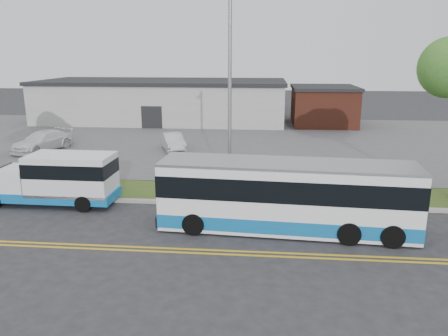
# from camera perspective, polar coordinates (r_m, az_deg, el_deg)

# --- Properties ---
(ground) EXTENTS (140.00, 140.00, 0.00)m
(ground) POSITION_cam_1_polar(r_m,az_deg,el_deg) (20.28, -8.46, -5.60)
(ground) COLOR #28282B
(ground) RESTS_ON ground
(lane_line_north) EXTENTS (70.00, 0.12, 0.01)m
(lane_line_north) POSITION_cam_1_polar(r_m,az_deg,el_deg) (16.85, -11.59, -10.06)
(lane_line_north) COLOR gold
(lane_line_north) RESTS_ON ground
(lane_line_south) EXTENTS (70.00, 0.12, 0.01)m
(lane_line_south) POSITION_cam_1_polar(r_m,az_deg,el_deg) (16.59, -11.89, -10.49)
(lane_line_south) COLOR gold
(lane_line_south) RESTS_ON ground
(curb) EXTENTS (80.00, 0.30, 0.15)m
(curb) POSITION_cam_1_polar(r_m,az_deg,el_deg) (21.26, -7.77, -4.39)
(curb) COLOR #9E9B93
(curb) RESTS_ON ground
(verge) EXTENTS (80.00, 3.30, 0.10)m
(verge) POSITION_cam_1_polar(r_m,az_deg,el_deg) (22.93, -6.77, -3.00)
(verge) COLOR #314717
(verge) RESTS_ON ground
(parking_lot) EXTENTS (80.00, 25.00, 0.10)m
(parking_lot) POSITION_cam_1_polar(r_m,az_deg,el_deg) (36.43, -2.16, 3.71)
(parking_lot) COLOR #4C4C4F
(parking_lot) RESTS_ON ground
(commercial_building) EXTENTS (25.40, 10.40, 4.35)m
(commercial_building) POSITION_cam_1_polar(r_m,az_deg,el_deg) (46.94, -7.94, 8.68)
(commercial_building) COLOR #9E9E99
(commercial_building) RESTS_ON ground
(brick_wing) EXTENTS (6.30, 7.30, 3.90)m
(brick_wing) POSITION_cam_1_polar(r_m,az_deg,el_deg) (45.10, 12.84, 7.94)
(brick_wing) COLOR brown
(brick_wing) RESTS_ON ground
(streetlight_near) EXTENTS (0.35, 1.53, 9.50)m
(streetlight_near) POSITION_cam_1_polar(r_m,az_deg,el_deg) (21.32, 0.74, 10.00)
(streetlight_near) COLOR gray
(streetlight_near) RESTS_ON verge
(shuttle_bus) EXTENTS (6.39, 2.22, 2.43)m
(shuttle_bus) POSITION_cam_1_polar(r_m,az_deg,el_deg) (22.08, -20.69, -1.18)
(shuttle_bus) COLOR #0F64A8
(shuttle_bus) RESTS_ON ground
(transit_bus) EXTENTS (10.35, 3.01, 2.84)m
(transit_bus) POSITION_cam_1_polar(r_m,az_deg,el_deg) (17.73, 8.11, -3.67)
(transit_bus) COLOR white
(transit_bus) RESTS_ON ground
(pedestrian) EXTENTS (0.64, 0.50, 1.55)m
(pedestrian) POSITION_cam_1_polar(r_m,az_deg,el_deg) (24.05, -16.80, -0.65)
(pedestrian) COLOR black
(pedestrian) RESTS_ON verge
(parked_car_a) EXTENTS (2.72, 4.08, 1.27)m
(parked_car_a) POSITION_cam_1_polar(r_m,az_deg,el_deg) (32.23, -6.70, 3.42)
(parked_car_a) COLOR #B7BABF
(parked_car_a) RESTS_ON parking_lot
(parked_car_b) EXTENTS (3.44, 5.28, 1.42)m
(parked_car_b) POSITION_cam_1_polar(r_m,az_deg,el_deg) (34.55, -22.63, 3.27)
(parked_car_b) COLOR white
(parked_car_b) RESTS_ON parking_lot
(grocery_bag_left) EXTENTS (0.32, 0.32, 0.32)m
(grocery_bag_left) POSITION_cam_1_polar(r_m,az_deg,el_deg) (24.11, -17.57, -2.20)
(grocery_bag_left) COLOR white
(grocery_bag_left) RESTS_ON verge
(grocery_bag_right) EXTENTS (0.32, 0.32, 0.32)m
(grocery_bag_right) POSITION_cam_1_polar(r_m,az_deg,el_deg) (24.33, -15.82, -1.91)
(grocery_bag_right) COLOR white
(grocery_bag_right) RESTS_ON verge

